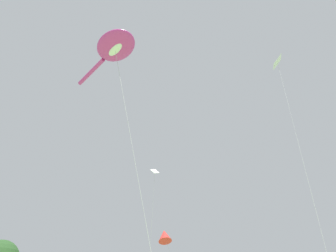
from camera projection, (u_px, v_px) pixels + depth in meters
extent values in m
ellipsoid|color=#CC3899|center=(116.00, 46.00, 21.79)|extent=(3.37, 4.05, 0.90)
cylinder|color=#CC3899|center=(91.00, 72.00, 23.99)|extent=(1.24, 3.89, 0.33)
ellipsoid|color=white|center=(115.00, 50.00, 21.57)|extent=(0.97, 1.66, 0.33)
cylinder|color=#B2B2B7|center=(133.00, 152.00, 15.99)|extent=(3.08, 3.15, 18.42)
cone|color=red|center=(165.00, 236.00, 26.59)|extent=(1.54, 1.79, 1.51)
cube|color=white|center=(277.00, 62.00, 24.38)|extent=(1.19, 1.46, 1.11)
cylinder|color=#B2B2B7|center=(301.00, 154.00, 17.59)|extent=(3.65, 1.76, 19.77)
cube|color=white|center=(155.00, 171.00, 31.16)|extent=(1.03, 0.66, 0.84)
cylinder|color=#B2B2B7|center=(151.00, 242.00, 27.68)|extent=(0.19, 1.32, 14.56)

